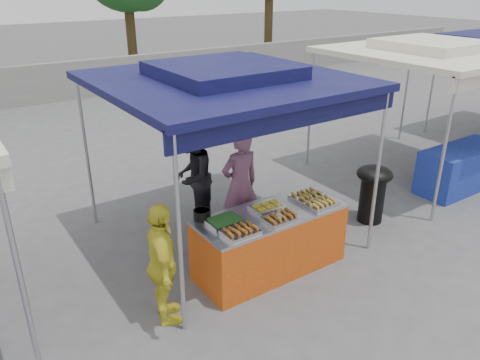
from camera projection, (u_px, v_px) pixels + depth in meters
ground_plane at (265, 265)px, 6.38m from camera, size 80.00×80.00×0.00m
back_wall at (51, 83)px, 14.47m from camera, size 40.00×0.25×1.20m
main_canopy at (224, 79)px, 6.17m from camera, size 3.20×3.20×2.57m
neighbor_stall_right at (445, 97)px, 8.51m from camera, size 3.20×3.20×2.57m
vendor_table at (270, 241)px, 6.14m from camera, size 2.00×0.80×0.85m
food_tray_fl at (241, 232)px, 5.45m from camera, size 0.42×0.30×0.07m
food_tray_fm at (280, 218)px, 5.75m from camera, size 0.42×0.30×0.07m
food_tray_fr at (321, 204)px, 6.12m from camera, size 0.42×0.30×0.07m
food_tray_bl at (225, 221)px, 5.69m from camera, size 0.42×0.30×0.07m
food_tray_bm at (267, 207)px, 6.04m from camera, size 0.42×0.30×0.07m
food_tray_br at (307, 196)px, 6.34m from camera, size 0.42×0.30×0.07m
cooking_pot at (202, 214)px, 5.78m from camera, size 0.21×0.21×0.12m
skewer_cup at (279, 218)px, 5.71m from camera, size 0.09×0.09×0.11m
wok_burner at (373, 189)px, 7.34m from camera, size 0.56×0.56×0.94m
crate_left at (220, 247)px, 6.53m from camera, size 0.50×0.35×0.30m
crate_right at (256, 240)px, 6.71m from camera, size 0.48×0.33×0.29m
crate_stacked at (257, 223)px, 6.60m from camera, size 0.46×0.32×0.27m
vendor_woman at (240, 185)px, 6.81m from camera, size 0.62×0.42×1.66m
helper_man at (193, 177)px, 7.17m from camera, size 0.98×0.98×1.60m
customer_person at (163, 265)px, 5.09m from camera, size 0.60×0.92×1.46m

